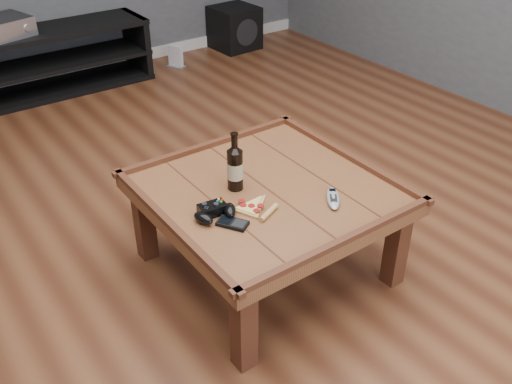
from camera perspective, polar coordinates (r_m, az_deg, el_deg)
ground at (r=2.79m, az=1.02°, el=-7.51°), size 6.00×6.00×0.00m
baseboard at (r=5.17m, az=-19.52°, el=11.03°), size 5.00×0.02×0.10m
coffee_table at (r=2.55m, az=1.11°, el=-0.79°), size 1.03×1.03×0.48m
media_console at (r=4.88m, az=-19.02°, el=12.40°), size 1.40×0.45×0.50m
beer_bottle at (r=2.47m, az=-2.11°, el=2.54°), size 0.07×0.07×0.27m
game_controller at (r=2.33m, az=-4.13°, el=-1.98°), size 0.20×0.14×0.05m
pizza_slice at (r=2.38m, az=-0.20°, el=-1.63°), size 0.21×0.26×0.02m
smartphone at (r=2.29m, az=-2.37°, el=-3.14°), size 0.12×0.14×0.02m
remote_control at (r=2.46m, az=7.72°, el=-0.61°), size 0.15×0.17×0.03m
av_receiver at (r=4.70m, az=-24.16°, el=14.77°), size 0.46×0.41×0.14m
subwoofer at (r=5.63m, az=-2.16°, el=16.10°), size 0.41×0.41×0.39m
game_console at (r=5.21m, az=-8.03°, el=13.18°), size 0.14×0.17×0.19m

